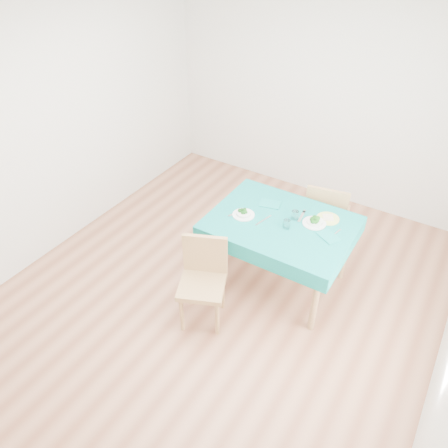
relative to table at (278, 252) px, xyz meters
The scene contains 16 objects.
room_shell 1.12m from the table, 131.95° to the right, with size 4.02×4.52×2.73m.
table is the anchor object (origin of this frame).
chair_near 0.91m from the table, 113.33° to the right, with size 0.40×0.44×1.01m, color #9C7749.
chair_far 0.86m from the table, 77.33° to the left, with size 0.44×0.48×1.09m, color #9C7749.
bowl_near 0.55m from the table, 164.46° to the right, with size 0.21×0.21×0.07m, color white, non-canonical shape.
bowl_far 0.51m from the table, 26.12° to the left, with size 0.22×0.22×0.07m, color white, non-canonical shape.
fork_near 0.59m from the table, 164.99° to the right, with size 0.02×0.16×0.00m, color silver.
knife_near 0.42m from the table, 155.11° to the right, with size 0.02×0.22×0.00m, color silver.
fork_far 0.44m from the table, 54.21° to the left, with size 0.03×0.20×0.00m, color silver.
knife_far 0.63m from the table, 10.46° to the left, with size 0.01×0.19×0.00m, color silver.
napkin_near 0.49m from the table, 138.20° to the left, with size 0.20×0.14×0.01m, color #0E7871.
napkin_far 0.60m from the table, ahead, with size 0.19×0.13×0.01m, color #0E7871.
tumbler_center 0.44m from the table, 52.99° to the left, with size 0.07×0.07×0.09m, color white.
tumbler_side 0.43m from the table, 36.17° to the right, with size 0.07×0.07×0.08m, color white.
side_plate 0.59m from the table, 37.54° to the left, with size 0.21×0.21×0.01m, color #D0D96A.
bread_slice 0.60m from the table, 37.54° to the left, with size 0.10×0.10×0.01m, color beige.
Camera 1 is at (1.65, -2.66, 3.22)m, focal length 35.00 mm.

